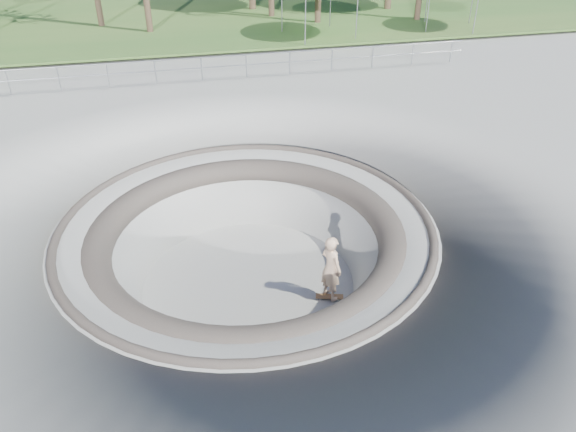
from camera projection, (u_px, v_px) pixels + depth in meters
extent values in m
plane|color=#979792|center=(246.00, 226.00, 15.22)|extent=(180.00, 180.00, 0.00)
torus|color=#979792|center=(249.00, 283.00, 16.27)|extent=(14.00, 14.00, 4.00)
cylinder|color=#979792|center=(249.00, 282.00, 16.25)|extent=(6.60, 6.60, 0.10)
torus|color=#4A433B|center=(246.00, 226.00, 15.23)|extent=(10.24, 10.24, 0.24)
torus|color=#4A433B|center=(247.00, 239.00, 15.45)|extent=(8.91, 8.91, 0.81)
ellipsoid|color=brown|center=(234.00, 17.00, 70.49)|extent=(61.60, 44.00, 28.60)
cylinder|color=gray|center=(201.00, 58.00, 24.51)|extent=(25.00, 0.05, 0.05)
cylinder|color=gray|center=(202.00, 68.00, 24.75)|extent=(25.00, 0.05, 0.05)
cube|color=#935D3B|center=(330.00, 296.00, 15.52)|extent=(0.79, 0.42, 0.02)
cylinder|color=silver|center=(329.00, 297.00, 15.54)|extent=(0.08, 0.16, 0.03)
cylinder|color=silver|center=(329.00, 297.00, 15.54)|extent=(0.08, 0.16, 0.03)
cylinder|color=white|center=(329.00, 298.00, 15.54)|extent=(0.06, 0.04, 0.06)
cylinder|color=white|center=(329.00, 298.00, 15.54)|extent=(0.06, 0.04, 0.06)
cylinder|color=white|center=(329.00, 298.00, 15.54)|extent=(0.06, 0.04, 0.06)
cylinder|color=white|center=(329.00, 298.00, 15.54)|extent=(0.06, 0.04, 0.06)
imported|color=beige|center=(331.00, 268.00, 15.00)|extent=(0.72, 0.84, 1.95)
cylinder|color=gray|center=(298.00, 21.00, 29.09)|extent=(0.06, 0.06, 2.40)
cylinder|color=gray|center=(354.00, 18.00, 29.67)|extent=(0.06, 0.06, 2.40)
cylinder|color=gray|center=(285.00, 8.00, 31.61)|extent=(0.06, 0.06, 2.40)
cylinder|color=gray|center=(337.00, 6.00, 32.19)|extent=(0.06, 0.06, 2.40)
cylinder|color=gray|center=(440.00, 15.00, 30.91)|extent=(0.06, 0.06, 2.03)
cylinder|color=gray|center=(482.00, 13.00, 31.40)|extent=(0.06, 0.06, 2.03)
cylinder|color=gray|center=(420.00, 6.00, 33.05)|extent=(0.06, 0.06, 2.03)
cylinder|color=gray|center=(460.00, 4.00, 33.54)|extent=(0.06, 0.06, 2.03)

